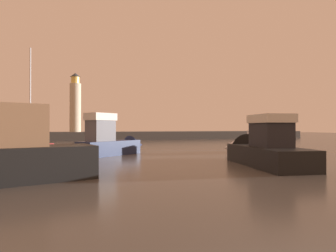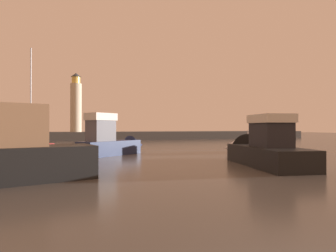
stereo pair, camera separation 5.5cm
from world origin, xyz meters
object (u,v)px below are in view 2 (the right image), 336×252
at_px(lighthouse, 76,104).
at_px(motorboat_1, 249,146).
at_px(motorboat_3, 114,142).
at_px(motorboat_0, 258,149).
at_px(sailboat_moored, 27,147).

relative_size(lighthouse, motorboat_1, 1.88).
relative_size(lighthouse, motorboat_3, 1.63).
distance_m(motorboat_0, motorboat_1, 8.04).
distance_m(motorboat_0, sailboat_moored, 21.15).
height_order(motorboat_0, sailboat_moored, sailboat_moored).
bearing_deg(sailboat_moored, motorboat_0, -40.67).
height_order(lighthouse, sailboat_moored, lighthouse).
xyz_separation_m(lighthouse, motorboat_3, (3.52, -30.07, -5.70)).
distance_m(lighthouse, motorboat_1, 36.24).
distance_m(motorboat_0, motorboat_3, 12.16).
bearing_deg(motorboat_1, motorboat_3, 171.34).
distance_m(motorboat_1, motorboat_3, 12.56).
relative_size(motorboat_0, sailboat_moored, 0.89).
distance_m(lighthouse, motorboat_0, 41.10).
height_order(lighthouse, motorboat_1, lighthouse).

